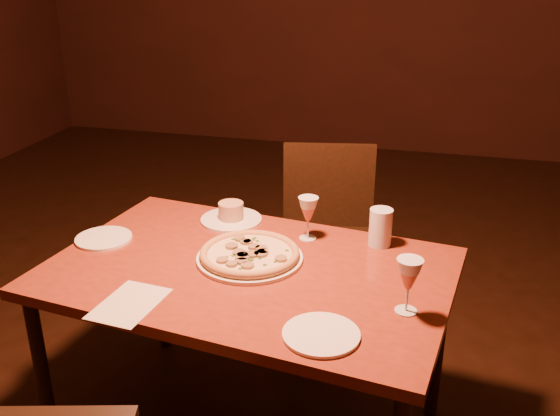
# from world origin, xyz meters

# --- Properties ---
(floor) EXTENTS (7.00, 7.00, 0.00)m
(floor) POSITION_xyz_m (0.00, 0.00, 0.00)
(floor) COLOR black
(floor) RESTS_ON ground
(dining_table) EXTENTS (1.40, 1.00, 0.70)m
(dining_table) POSITION_xyz_m (0.03, -0.20, 0.63)
(dining_table) COLOR maroon
(dining_table) RESTS_ON floor
(chair_far) EXTENTS (0.49, 0.49, 0.86)m
(chair_far) POSITION_xyz_m (0.15, 0.60, 0.48)
(chair_far) COLOR black
(chair_far) RESTS_ON floor
(pizza_plate) EXTENTS (0.36, 0.36, 0.04)m
(pizza_plate) POSITION_xyz_m (0.02, -0.14, 0.72)
(pizza_plate) COLOR white
(pizza_plate) RESTS_ON dining_table
(ramekin_saucer) EXTENTS (0.23, 0.23, 0.07)m
(ramekin_saucer) POSITION_xyz_m (-0.15, 0.15, 0.72)
(ramekin_saucer) COLOR white
(ramekin_saucer) RESTS_ON dining_table
(wine_glass_far) EXTENTS (0.07, 0.07, 0.16)m
(wine_glass_far) POSITION_xyz_m (0.17, 0.07, 0.78)
(wine_glass_far) COLOR #C36451
(wine_glass_far) RESTS_ON dining_table
(wine_glass_right) EXTENTS (0.08, 0.08, 0.17)m
(wine_glass_right) POSITION_xyz_m (0.55, -0.34, 0.78)
(wine_glass_right) COLOR #C36451
(wine_glass_right) RESTS_ON dining_table
(water_tumbler) EXTENTS (0.08, 0.08, 0.13)m
(water_tumbler) POSITION_xyz_m (0.43, 0.08, 0.76)
(water_tumbler) COLOR silver
(water_tumbler) RESTS_ON dining_table
(side_plate_left) EXTENTS (0.20, 0.20, 0.01)m
(side_plate_left) POSITION_xyz_m (-0.54, -0.13, 0.70)
(side_plate_left) COLOR white
(side_plate_left) RESTS_ON dining_table
(side_plate_near) EXTENTS (0.21, 0.21, 0.01)m
(side_plate_near) POSITION_xyz_m (0.33, -0.52, 0.70)
(side_plate_near) COLOR white
(side_plate_near) RESTS_ON dining_table
(menu_card) EXTENTS (0.18, 0.25, 0.00)m
(menu_card) POSITION_xyz_m (-0.24, -0.50, 0.70)
(menu_card) COLOR beige
(menu_card) RESTS_ON dining_table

